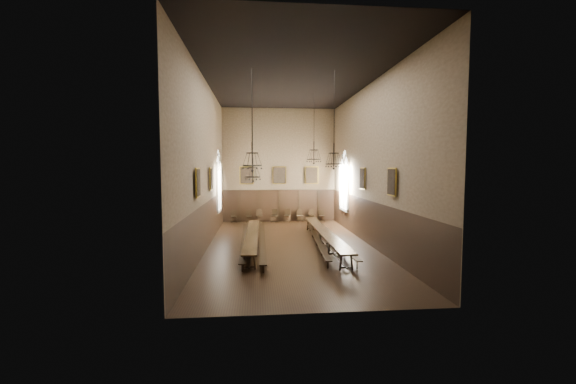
{
  "coord_description": "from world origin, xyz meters",
  "views": [
    {
      "loc": [
        -1.82,
        -19.2,
        4.41
      ],
      "look_at": [
        0.03,
        1.5,
        2.9
      ],
      "focal_mm": 22.0,
      "sensor_mm": 36.0,
      "label": 1
    }
  ],
  "objects": [
    {
      "name": "chandelier_front_right",
      "position": [
        1.92,
        -2.31,
        4.85
      ],
      "size": [
        0.81,
        0.81,
        4.62
      ],
      "color": "black",
      "rests_on": "ceiling"
    },
    {
      "name": "bench_right_outer",
      "position": [
        2.54,
        -0.15,
        0.28
      ],
      "size": [
        0.41,
        9.63,
        0.43
      ],
      "rotation": [
        0.0,
        0.0,
        -0.01
      ],
      "color": "black",
      "rests_on": "floor"
    },
    {
      "name": "chandelier_back_left",
      "position": [
        -2.04,
        2.27,
        4.1
      ],
      "size": [
        0.93,
        0.93,
        5.4
      ],
      "color": "black",
      "rests_on": "ceiling"
    },
    {
      "name": "portrait_left_0",
      "position": [
        -4.38,
        1.0,
        3.7
      ],
      "size": [
        0.12,
        1.0,
        1.3
      ],
      "color": "#A38227",
      "rests_on": "wall_left"
    },
    {
      "name": "chair_2",
      "position": [
        -1.59,
        8.52,
        0.31
      ],
      "size": [
        0.56,
        0.56,
        1.03
      ],
      "rotation": [
        0.0,
        0.0,
        0.27
      ],
      "color": "black",
      "rests_on": "floor"
    },
    {
      "name": "portrait_left_1",
      "position": [
        -4.38,
        -3.5,
        3.7
      ],
      "size": [
        0.12,
        1.0,
        1.3
      ],
      "color": "#A38227",
      "rests_on": "wall_left"
    },
    {
      "name": "chair_1",
      "position": [
        -2.43,
        8.51,
        0.3
      ],
      "size": [
        0.46,
        0.46,
        1.0
      ],
      "rotation": [
        0.0,
        0.0,
        0.04
      ],
      "color": "black",
      "rests_on": "floor"
    },
    {
      "name": "chair_5",
      "position": [
        1.61,
        8.54,
        0.3
      ],
      "size": [
        0.49,
        0.49,
        1.0
      ],
      "rotation": [
        0.0,
        0.0,
        0.13
      ],
      "color": "black",
      "rests_on": "floor"
    },
    {
      "name": "portrait_back_0",
      "position": [
        -2.6,
        8.88,
        3.7
      ],
      "size": [
        1.1,
        0.12,
        1.4
      ],
      "color": "#A38227",
      "rests_on": "wall_back"
    },
    {
      "name": "bench_right_inner",
      "position": [
        1.51,
        -0.05,
        0.27
      ],
      "size": [
        0.89,
        9.54,
        0.43
      ],
      "rotation": [
        0.0,
        0.0,
        -0.06
      ],
      "color": "black",
      "rests_on": "floor"
    },
    {
      "name": "wainscot_panelling",
      "position": [
        0.0,
        0.0,
        1.25
      ],
      "size": [
        9.0,
        18.0,
        2.5
      ],
      "primitive_type": null,
      "color": "black",
      "rests_on": "floor"
    },
    {
      "name": "window_left",
      "position": [
        -4.43,
        5.5,
        3.4
      ],
      "size": [
        0.2,
        2.2,
        4.6
      ],
      "primitive_type": null,
      "color": "white",
      "rests_on": "wall_left"
    },
    {
      "name": "portrait_right_1",
      "position": [
        4.38,
        -3.5,
        3.7
      ],
      "size": [
        0.12,
        1.0,
        1.3
      ],
      "color": "#A38227",
      "rests_on": "wall_right"
    },
    {
      "name": "chair_6",
      "position": [
        2.57,
        8.54,
        0.29
      ],
      "size": [
        0.48,
        0.48,
        0.97
      ],
      "rotation": [
        0.0,
        0.0,
        0.12
      ],
      "color": "black",
      "rests_on": "floor"
    },
    {
      "name": "table_left",
      "position": [
        -2.09,
        0.01,
        0.37
      ],
      "size": [
        0.83,
        9.62,
        0.75
      ],
      "rotation": [
        0.0,
        0.0,
        -0.02
      ],
      "color": "black",
      "rests_on": "floor"
    },
    {
      "name": "wall_left",
      "position": [
        -4.51,
        0.0,
        4.5
      ],
      "size": [
        0.02,
        18.0,
        9.0
      ],
      "primitive_type": "cube",
      "color": "#806B4F",
      "rests_on": "ground"
    },
    {
      "name": "chandelier_front_left",
      "position": [
        -2.02,
        -2.26,
        4.75
      ],
      "size": [
        0.92,
        0.92,
        4.71
      ],
      "color": "black",
      "rests_on": "ceiling"
    },
    {
      "name": "chair_3",
      "position": [
        -0.44,
        8.5,
        0.32
      ],
      "size": [
        0.59,
        0.59,
        1.04
      ],
      "rotation": [
        0.0,
        0.0,
        -0.34
      ],
      "color": "black",
      "rests_on": "floor"
    },
    {
      "name": "chair_0",
      "position": [
        -3.61,
        8.61,
        0.3
      ],
      "size": [
        0.44,
        0.44,
        0.99
      ],
      "rotation": [
        0.0,
        0.0,
        0.01
      ],
      "color": "black",
      "rests_on": "floor"
    },
    {
      "name": "bench_left_inner",
      "position": [
        -1.52,
        -0.1,
        0.3
      ],
      "size": [
        0.41,
        10.36,
        0.47
      ],
      "rotation": [
        0.0,
        0.0,
        -0.01
      ],
      "color": "black",
      "rests_on": "floor"
    },
    {
      "name": "portrait_back_2",
      "position": [
        2.6,
        8.88,
        3.7
      ],
      "size": [
        1.1,
        0.12,
        1.4
      ],
      "color": "#A38227",
      "rests_on": "wall_back"
    },
    {
      "name": "wall_right",
      "position": [
        4.51,
        0.0,
        4.5
      ],
      "size": [
        0.02,
        18.0,
        9.0
      ],
      "primitive_type": "cube",
      "color": "#806B4F",
      "rests_on": "ground"
    },
    {
      "name": "portrait_right_0",
      "position": [
        4.38,
        1.0,
        3.7
      ],
      "size": [
        0.12,
        1.0,
        1.3
      ],
      "color": "#A38227",
      "rests_on": "wall_right"
    },
    {
      "name": "chandelier_back_right",
      "position": [
        1.77,
        2.69,
        5.12
      ],
      "size": [
        0.9,
        0.9,
        4.31
      ],
      "color": "black",
      "rests_on": "ceiling"
    },
    {
      "name": "portrait_back_1",
      "position": [
        0.0,
        8.88,
        3.7
      ],
      "size": [
        1.1,
        0.12,
        1.4
      ],
      "color": "#A38227",
      "rests_on": "wall_back"
    },
    {
      "name": "bench_left_outer",
      "position": [
        -2.51,
        0.04,
        0.29
      ],
      "size": [
        0.45,
        10.1,
        0.45
      ],
      "rotation": [
        0.0,
        0.0,
        0.01
      ],
      "color": "black",
      "rests_on": "floor"
    },
    {
      "name": "table_right",
      "position": [
        1.94,
        -0.04,
        0.41
      ],
      "size": [
        0.76,
        10.54,
        0.82
      ],
      "rotation": [
        0.0,
        0.0,
        0.0
      ],
      "color": "black",
      "rests_on": "floor"
    },
    {
      "name": "wall_front",
      "position": [
        0.0,
        -9.01,
        4.5
      ],
      "size": [
        9.0,
        0.02,
        9.0
      ],
      "primitive_type": "cube",
      "color": "#806B4F",
      "rests_on": "ground"
    },
    {
      "name": "chair_7",
      "position": [
        3.4,
        8.57,
        0.29
      ],
      "size": [
        0.43,
        0.43,
        0.96
      ],
      "rotation": [
        0.0,
        0.0,
        0.02
      ],
      "color": "black",
      "rests_on": "floor"
    },
    {
      "name": "wall_back",
      "position": [
        0.0,
        9.01,
        4.5
      ],
      "size": [
        9.0,
        0.02,
        9.0
      ],
      "primitive_type": "cube",
      "color": "#806B4F",
      "rests_on": "ground"
    },
    {
      "name": "floor",
      "position": [
        0.0,
        0.0,
        -0.01
      ],
      "size": [
        9.0,
        18.0,
        0.02
      ],
      "primitive_type": "cube",
      "color": "black",
      "rests_on": "ground"
    },
    {
      "name": "chair_4",
      "position": [
        0.6,
        8.56,
        0.31
      ],
      "size": [
        0.58,
        0.58,
        1.04
      ],
      "rotation": [
        0.0,
        0.0,
        -0.32
      ],
      "color": "black",
      "rests_on": "floor"
    },
    {
      "name": "window_right",
      "position": [
        4.43,
        5.5,
        3.4
      ],
      "size": [
        0.2,
        2.2,
        4.6
      ],
      "primitive_type": null,
      "color": "white",
      "rests_on": "wall_right"
    },
    {
      "name": "ceiling",
      "position": [
        0.0,
        0.0,
        9.01
      ],
      "size": [
        9.0,
        18.0,
        0.02
      ],
      "primitive_type": "cube",
      "color": "black",
      "rests_on": "ground"
    }
  ]
}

